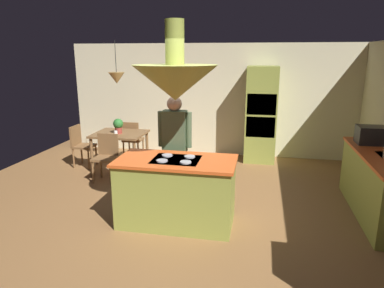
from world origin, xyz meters
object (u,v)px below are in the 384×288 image
(kitchen_island, at_px, (176,191))
(potted_plant_on_table, at_px, (118,125))
(chair_by_back_wall, at_px, (132,138))
(cup_on_table, at_px, (116,133))
(dining_table, at_px, (120,138))
(oven_tower, at_px, (261,115))
(microwave_on_counter, at_px, (372,135))
(person_at_island, at_px, (175,143))
(chair_facing_island, at_px, (106,154))
(chair_at_corner, at_px, (81,143))

(kitchen_island, relative_size, potted_plant_on_table, 5.40)
(chair_by_back_wall, height_order, cup_on_table, chair_by_back_wall)
(kitchen_island, distance_m, dining_table, 2.71)
(potted_plant_on_table, bearing_deg, oven_tower, 22.80)
(oven_tower, bearing_deg, dining_table, -157.80)
(cup_on_table, distance_m, microwave_on_counter, 4.56)
(chair_by_back_wall, bearing_deg, person_at_island, 126.17)
(oven_tower, bearing_deg, microwave_on_counter, -46.16)
(person_at_island, relative_size, microwave_on_counter, 3.69)
(chair_facing_island, bearing_deg, microwave_on_counter, -0.09)
(chair_by_back_wall, bearing_deg, chair_facing_island, 90.00)
(dining_table, height_order, microwave_on_counter, microwave_on_counter)
(person_at_island, distance_m, microwave_on_counter, 3.12)
(kitchen_island, height_order, person_at_island, person_at_island)
(person_at_island, relative_size, potted_plant_on_table, 5.66)
(kitchen_island, distance_m, microwave_on_counter, 3.24)
(person_at_island, distance_m, chair_by_back_wall, 2.60)
(kitchen_island, distance_m, person_at_island, 0.88)
(dining_table, relative_size, chair_facing_island, 1.16)
(chair_by_back_wall, bearing_deg, oven_tower, -170.25)
(dining_table, bearing_deg, cup_on_table, -86.40)
(dining_table, xyz_separation_m, potted_plant_on_table, (-0.00, -0.04, 0.27))
(dining_table, bearing_deg, kitchen_island, -51.01)
(chair_facing_island, bearing_deg, person_at_island, -26.18)
(kitchen_island, bearing_deg, chair_by_back_wall, 121.62)
(chair_facing_island, bearing_deg, oven_tower, 32.80)
(dining_table, relative_size, potted_plant_on_table, 3.37)
(dining_table, distance_m, potted_plant_on_table, 0.28)
(chair_facing_island, distance_m, potted_plant_on_table, 0.76)
(chair_facing_island, bearing_deg, dining_table, 90.00)
(kitchen_island, xyz_separation_m, cup_on_table, (-1.69, 1.88, 0.33))
(potted_plant_on_table, bearing_deg, chair_facing_island, -89.61)
(chair_by_back_wall, relative_size, chair_at_corner, 1.00)
(chair_by_back_wall, bearing_deg, cup_on_table, 90.90)
(dining_table, relative_size, person_at_island, 0.60)
(chair_facing_island, relative_size, microwave_on_counter, 1.89)
(person_at_island, bearing_deg, kitchen_island, -74.73)
(dining_table, bearing_deg, potted_plant_on_table, -96.74)
(kitchen_island, bearing_deg, person_at_island, 105.27)
(potted_plant_on_table, bearing_deg, chair_by_back_wall, 89.65)
(chair_at_corner, xyz_separation_m, potted_plant_on_table, (0.88, -0.04, 0.42))
(chair_at_corner, relative_size, cup_on_table, 9.67)
(chair_facing_island, distance_m, chair_by_back_wall, 1.32)
(person_at_island, relative_size, chair_facing_island, 1.95)
(chair_facing_island, xyz_separation_m, chair_by_back_wall, (0.00, 1.32, 0.00))
(chair_by_back_wall, distance_m, cup_on_table, 0.93)
(person_at_island, height_order, potted_plant_on_table, person_at_island)
(cup_on_table, bearing_deg, dining_table, 93.60)
(chair_facing_island, bearing_deg, chair_by_back_wall, 90.00)
(oven_tower, distance_m, potted_plant_on_table, 3.04)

